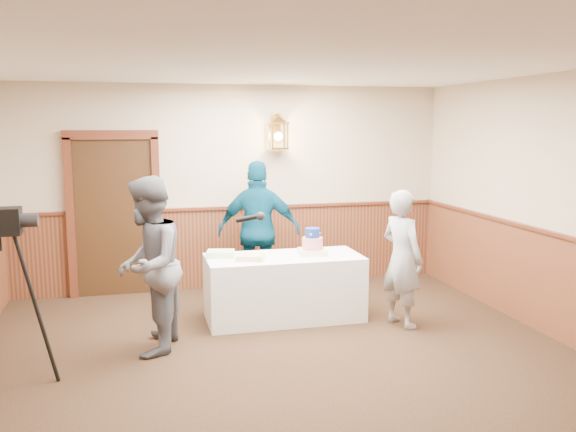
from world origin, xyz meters
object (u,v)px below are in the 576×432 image
(interviewer, at_px, (148,266))
(tv_camera_rig, at_px, (3,308))
(tiered_cake, at_px, (312,244))
(sheet_cake_yellow, at_px, (250,257))
(display_table, at_px, (284,287))
(assistant_p, at_px, (259,231))
(baker, at_px, (402,258))
(sheet_cake_green, at_px, (221,254))

(interviewer, relative_size, tv_camera_rig, 1.12)
(interviewer, bearing_deg, tiered_cake, 124.85)
(interviewer, bearing_deg, sheet_cake_yellow, 131.65)
(tv_camera_rig, bearing_deg, interviewer, 22.76)
(display_table, xyz_separation_m, assistant_p, (-0.12, 0.87, 0.53))
(interviewer, relative_size, baker, 1.14)
(tiered_cake, relative_size, baker, 0.21)
(tv_camera_rig, bearing_deg, assistant_p, 37.25)
(display_table, height_order, baker, baker)
(display_table, height_order, interviewer, interviewer)
(interviewer, relative_size, assistant_p, 0.98)
(sheet_cake_yellow, xyz_separation_m, interviewer, (-1.13, -0.59, 0.10))
(interviewer, distance_m, tv_camera_rig, 1.36)
(display_table, xyz_separation_m, baker, (1.23, -0.56, 0.40))
(tiered_cake, height_order, sheet_cake_yellow, tiered_cake)
(tiered_cake, distance_m, interviewer, 2.03)
(baker, relative_size, tv_camera_rig, 0.99)
(baker, height_order, assistant_p, assistant_p)
(sheet_cake_green, distance_m, tv_camera_rig, 2.48)
(sheet_cake_yellow, bearing_deg, display_table, 15.39)
(interviewer, height_order, baker, interviewer)
(display_table, distance_m, sheet_cake_yellow, 0.59)
(display_table, relative_size, interviewer, 1.02)
(display_table, height_order, assistant_p, assistant_p)
(sheet_cake_yellow, distance_m, sheet_cake_green, 0.39)
(sheet_cake_green, height_order, assistant_p, assistant_p)
(sheet_cake_yellow, height_order, sheet_cake_green, sheet_cake_green)
(sheet_cake_yellow, height_order, baker, baker)
(interviewer, height_order, tv_camera_rig, interviewer)
(display_table, relative_size, sheet_cake_yellow, 6.04)
(display_table, bearing_deg, assistant_p, 97.81)
(baker, relative_size, assistant_p, 0.86)
(tiered_cake, height_order, sheet_cake_green, tiered_cake)
(interviewer, bearing_deg, assistant_p, 152.00)
(interviewer, distance_m, assistant_p, 2.12)
(display_table, distance_m, baker, 1.41)
(display_table, height_order, sheet_cake_green, sheet_cake_green)
(assistant_p, bearing_deg, baker, 147.76)
(sheet_cake_green, distance_m, baker, 2.07)
(display_table, xyz_separation_m, tiered_cake, (0.35, 0.01, 0.50))
(sheet_cake_green, relative_size, baker, 0.20)
(tiered_cake, distance_m, tv_camera_rig, 3.38)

